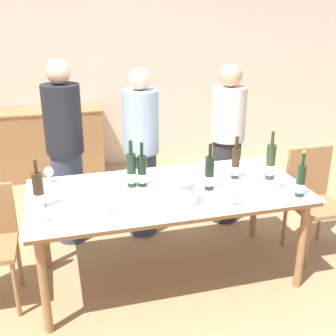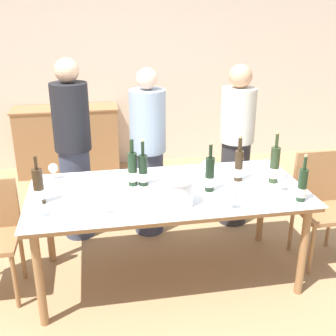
# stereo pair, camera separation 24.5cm
# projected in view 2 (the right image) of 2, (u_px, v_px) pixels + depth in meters

# --- Properties ---
(ground_plane) EXTENTS (12.00, 12.00, 0.00)m
(ground_plane) POSITION_uv_depth(u_px,v_px,m) (168.00, 275.00, 3.49)
(ground_plane) COLOR #A37F56
(back_wall) EXTENTS (8.00, 0.10, 2.80)m
(back_wall) POSITION_uv_depth(u_px,v_px,m) (129.00, 61.00, 5.57)
(back_wall) COLOR beige
(back_wall) RESTS_ON ground_plane
(sideboard_cabinet) EXTENTS (1.33, 0.46, 0.88)m
(sideboard_cabinet) POSITION_uv_depth(u_px,v_px,m) (68.00, 140.00, 5.51)
(sideboard_cabinet) COLOR #996B42
(sideboard_cabinet) RESTS_ON ground_plane
(dining_table) EXTENTS (2.10, 1.00, 0.78)m
(dining_table) POSITION_uv_depth(u_px,v_px,m) (168.00, 198.00, 3.24)
(dining_table) COLOR #996B42
(dining_table) RESTS_ON ground_plane
(ice_bucket) EXTENTS (0.22, 0.22, 0.19)m
(ice_bucket) POSITION_uv_depth(u_px,v_px,m) (179.00, 191.00, 2.95)
(ice_bucket) COLOR silver
(ice_bucket) RESTS_ON dining_table
(wine_bottle_0) EXTENTS (0.07, 0.07, 0.38)m
(wine_bottle_0) POSITION_uv_depth(u_px,v_px,m) (210.00, 175.00, 3.16)
(wine_bottle_0) COLOR black
(wine_bottle_0) RESTS_ON dining_table
(wine_bottle_1) EXTENTS (0.07, 0.07, 0.42)m
(wine_bottle_1) POSITION_uv_depth(u_px,v_px,m) (274.00, 166.00, 3.31)
(wine_bottle_1) COLOR #28381E
(wine_bottle_1) RESTS_ON dining_table
(wine_bottle_2) EXTENTS (0.07, 0.07, 0.37)m
(wine_bottle_2) POSITION_uv_depth(u_px,v_px,m) (239.00, 166.00, 3.34)
(wine_bottle_2) COLOR #332314
(wine_bottle_2) RESTS_ON dining_table
(wine_bottle_3) EXTENTS (0.07, 0.07, 0.37)m
(wine_bottle_3) POSITION_uv_depth(u_px,v_px,m) (133.00, 170.00, 3.26)
(wine_bottle_3) COLOR black
(wine_bottle_3) RESTS_ON dining_table
(wine_bottle_4) EXTENTS (0.07, 0.07, 0.37)m
(wine_bottle_4) POSITION_uv_depth(u_px,v_px,m) (143.00, 171.00, 3.26)
(wine_bottle_4) COLOR black
(wine_bottle_4) RESTS_ON dining_table
(wine_bottle_5) EXTENTS (0.08, 0.08, 0.35)m
(wine_bottle_5) POSITION_uv_depth(u_px,v_px,m) (39.00, 187.00, 2.96)
(wine_bottle_5) COLOR #332314
(wine_bottle_5) RESTS_ON dining_table
(wine_bottle_6) EXTENTS (0.07, 0.07, 0.35)m
(wine_bottle_6) POSITION_uv_depth(u_px,v_px,m) (302.00, 186.00, 3.00)
(wine_bottle_6) COLOR black
(wine_bottle_6) RESTS_ON dining_table
(wine_glass_0) EXTENTS (0.07, 0.07, 0.13)m
(wine_glass_0) POSITION_uv_depth(u_px,v_px,m) (282.00, 180.00, 3.16)
(wine_glass_0) COLOR white
(wine_glass_0) RESTS_ON dining_table
(wine_glass_1) EXTENTS (0.07, 0.07, 0.13)m
(wine_glass_1) POSITION_uv_depth(u_px,v_px,m) (37.00, 205.00, 2.77)
(wine_glass_1) COLOR white
(wine_glass_1) RESTS_ON dining_table
(wine_glass_2) EXTENTS (0.07, 0.07, 0.13)m
(wine_glass_2) POSITION_uv_depth(u_px,v_px,m) (103.00, 202.00, 2.81)
(wine_glass_2) COLOR white
(wine_glass_2) RESTS_ON dining_table
(wine_glass_3) EXTENTS (0.08, 0.08, 0.15)m
(wine_glass_3) POSITION_uv_depth(u_px,v_px,m) (232.00, 196.00, 2.88)
(wine_glass_3) COLOR white
(wine_glass_3) RESTS_ON dining_table
(wine_glass_4) EXTENTS (0.08, 0.08, 0.14)m
(wine_glass_4) POSITION_uv_depth(u_px,v_px,m) (206.00, 165.00, 3.46)
(wine_glass_4) COLOR white
(wine_glass_4) RESTS_ON dining_table
(wine_glass_5) EXTENTS (0.08, 0.08, 0.13)m
(wine_glass_5) POSITION_uv_depth(u_px,v_px,m) (53.00, 169.00, 3.38)
(wine_glass_5) COLOR white
(wine_glass_5) RESTS_ON dining_table
(chair_right_end) EXTENTS (0.42, 0.42, 0.94)m
(chair_right_end) POSITION_uv_depth(u_px,v_px,m) (320.00, 199.00, 3.61)
(chair_right_end) COLOR #996B42
(chair_right_end) RESTS_ON ground_plane
(person_host) EXTENTS (0.33, 0.33, 1.69)m
(person_host) POSITION_uv_depth(u_px,v_px,m) (74.00, 152.00, 3.82)
(person_host) COLOR #383F56
(person_host) RESTS_ON ground_plane
(person_guest_left) EXTENTS (0.33, 0.33, 1.59)m
(person_guest_left) POSITION_uv_depth(u_px,v_px,m) (148.00, 155.00, 3.91)
(person_guest_left) COLOR #383F56
(person_guest_left) RESTS_ON ground_plane
(person_guest_right) EXTENTS (0.33, 0.33, 1.60)m
(person_guest_right) POSITION_uv_depth(u_px,v_px,m) (236.00, 147.00, 4.09)
(person_guest_right) COLOR #2D2D33
(person_guest_right) RESTS_ON ground_plane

